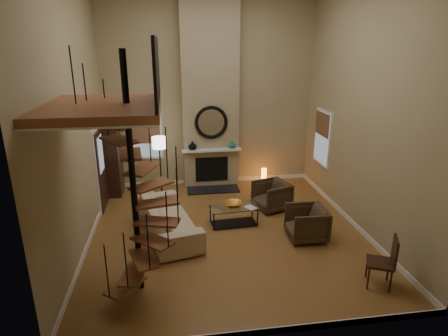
{
  "coord_description": "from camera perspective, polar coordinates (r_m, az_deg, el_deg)",
  "views": [
    {
      "loc": [
        -1.19,
        -7.61,
        4.1
      ],
      "look_at": [
        0.0,
        0.4,
        1.4
      ],
      "focal_mm": 30.32,
      "sensor_mm": 36.0,
      "label": 1
    }
  ],
  "objects": [
    {
      "name": "ground",
      "position": [
        8.73,
        0.39,
        -9.62
      ],
      "size": [
        6.0,
        6.5,
        0.01
      ],
      "primitive_type": "cube",
      "color": "#A36F34",
      "rests_on": "ground"
    },
    {
      "name": "back_wall",
      "position": [
        11.0,
        -2.22,
        11.39
      ],
      "size": [
        6.0,
        0.02,
        5.5
      ],
      "primitive_type": "cube",
      "color": "tan",
      "rests_on": "ground"
    },
    {
      "name": "front_wall",
      "position": [
        4.71,
        6.53,
        1.66
      ],
      "size": [
        6.0,
        0.02,
        5.5
      ],
      "primitive_type": "cube",
      "color": "tan",
      "rests_on": "ground"
    },
    {
      "name": "left_wall",
      "position": [
        7.94,
        -21.69,
        7.35
      ],
      "size": [
        0.02,
        6.5,
        5.5
      ],
      "primitive_type": "cube",
      "color": "tan",
      "rests_on": "ground"
    },
    {
      "name": "right_wall",
      "position": [
        8.79,
        20.38,
        8.47
      ],
      "size": [
        0.02,
        6.5,
        5.5
      ],
      "primitive_type": "cube",
      "color": "tan",
      "rests_on": "ground"
    },
    {
      "name": "baseboard_back",
      "position": [
        11.64,
        -2.05,
        -1.88
      ],
      "size": [
        6.0,
        0.02,
        0.12
      ],
      "primitive_type": "cube",
      "color": "white",
      "rests_on": "ground"
    },
    {
      "name": "baseboard_front",
      "position": [
        6.07,
        5.5,
        -23.42
      ],
      "size": [
        6.0,
        0.02,
        0.12
      ],
      "primitive_type": "cube",
      "color": "white",
      "rests_on": "ground"
    },
    {
      "name": "baseboard_left",
      "position": [
        8.8,
        -19.54,
        -10.05
      ],
      "size": [
        0.02,
        6.5,
        0.12
      ],
      "primitive_type": "cube",
      "color": "white",
      "rests_on": "ground"
    },
    {
      "name": "baseboard_right",
      "position": [
        9.57,
        18.53,
        -7.55
      ],
      "size": [
        0.02,
        6.5,
        0.12
      ],
      "primitive_type": "cube",
      "color": "white",
      "rests_on": "ground"
    },
    {
      "name": "chimney_breast",
      "position": [
        10.82,
        -2.11,
        11.27
      ],
      "size": [
        1.6,
        0.38,
        5.5
      ],
      "primitive_type": "cube",
      "color": "tan",
      "rests_on": "ground"
    },
    {
      "name": "hearth",
      "position": [
        11.03,
        -1.66,
        -3.27
      ],
      "size": [
        1.5,
        0.6,
        0.04
      ],
      "primitive_type": "cube",
      "color": "black",
      "rests_on": "ground"
    },
    {
      "name": "firebox",
      "position": [
        11.12,
        -1.86,
        -0.18
      ],
      "size": [
        0.95,
        0.02,
        0.72
      ],
      "primitive_type": "cube",
      "color": "black",
      "rests_on": "chimney_breast"
    },
    {
      "name": "mantel",
      "position": [
        10.86,
        -1.84,
        2.68
      ],
      "size": [
        1.7,
        0.18,
        0.06
      ],
      "primitive_type": "cube",
      "color": "white",
      "rests_on": "chimney_breast"
    },
    {
      "name": "mirror_frame",
      "position": [
        10.73,
        -1.93,
        6.88
      ],
      "size": [
        0.94,
        0.1,
        0.94
      ],
      "primitive_type": "torus",
      "rotation": [
        1.57,
        0.0,
        0.0
      ],
      "color": "black",
      "rests_on": "chimney_breast"
    },
    {
      "name": "mirror_disc",
      "position": [
        10.74,
        -1.93,
        6.89
      ],
      "size": [
        0.8,
        0.01,
        0.8
      ],
      "primitive_type": "cylinder",
      "rotation": [
        1.57,
        0.0,
        0.0
      ],
      "color": "white",
      "rests_on": "chimney_breast"
    },
    {
      "name": "vase_left",
      "position": [
        10.81,
        -4.78,
        3.4
      ],
      "size": [
        0.24,
        0.24,
        0.25
      ],
      "primitive_type": "imported",
      "color": "black",
      "rests_on": "mantel"
    },
    {
      "name": "vase_right",
      "position": [
        10.95,
        1.25,
        3.55
      ],
      "size": [
        0.2,
        0.2,
        0.21
      ],
      "primitive_type": "imported",
      "color": "#1B5F5F",
      "rests_on": "mantel"
    },
    {
      "name": "window_back",
      "position": [
        11.13,
        -11.94,
        5.19
      ],
      "size": [
        1.02,
        0.06,
        1.52
      ],
      "color": "white",
      "rests_on": "back_wall"
    },
    {
      "name": "window_right",
      "position": [
        10.76,
        14.62,
        4.56
      ],
      "size": [
        0.06,
        1.02,
        1.52
      ],
      "color": "white",
      "rests_on": "right_wall"
    },
    {
      "name": "entry_door",
      "position": [
        10.05,
        -18.14,
        -0.18
      ],
      "size": [
        0.1,
        1.05,
        2.16
      ],
      "color": "white",
      "rests_on": "ground"
    },
    {
      "name": "loft",
      "position": [
        5.93,
        -16.87,
        9.27
      ],
      "size": [
        1.7,
        2.2,
        1.09
      ],
      "color": "#945430",
      "rests_on": "left_wall"
    },
    {
      "name": "spiral_stair",
      "position": [
        6.29,
        -13.27,
        -3.71
      ],
      "size": [
        1.47,
        1.47,
        4.06
      ],
      "color": "black",
      "rests_on": "ground"
    },
    {
      "name": "hutch",
      "position": [
        11.0,
        -16.42,
        1.04
      ],
      "size": [
        0.42,
        0.9,
        2.01
      ],
      "primitive_type": "cube",
      "color": "black",
      "rests_on": "ground"
    },
    {
      "name": "sofa",
      "position": [
        8.59,
        -8.46,
        -7.31
      ],
      "size": [
        1.48,
        2.61,
        0.72
      ],
      "primitive_type": "imported",
      "rotation": [
        0.0,
        0.0,
        1.79
      ],
      "color": "#C7AA8A",
      "rests_on": "ground"
    },
    {
      "name": "armchair_near",
      "position": [
        9.85,
        7.57,
        -4.08
      ],
      "size": [
        1.02,
        1.01,
        0.74
      ],
      "primitive_type": "imported",
      "rotation": [
        0.0,
        0.0,
        -1.25
      ],
      "color": "#44321F",
      "rests_on": "ground"
    },
    {
      "name": "armchair_far",
      "position": [
        8.53,
        12.83,
        -8.1
      ],
      "size": [
        0.85,
        0.83,
        0.75
      ],
      "primitive_type": "imported",
      "rotation": [
        0.0,
        0.0,
        -1.61
      ],
      "color": "#44321F",
      "rests_on": "ground"
    },
    {
      "name": "coffee_table",
      "position": [
        8.94,
        1.48,
        -6.84
      ],
      "size": [
        1.17,
        0.65,
        0.44
      ],
      "color": "silver",
      "rests_on": "ground"
    },
    {
      "name": "bowl",
      "position": [
        8.89,
        1.43,
        -5.46
      ],
      "size": [
        0.42,
        0.42,
        0.1
      ],
      "primitive_type": "imported",
      "color": "#C57422",
      "rests_on": "coffee_table"
    },
    {
      "name": "book",
      "position": [
        8.79,
        3.92,
        -6.04
      ],
      "size": [
        0.31,
        0.34,
        0.03
      ],
      "primitive_type": "imported",
      "rotation": [
        0.0,
        0.0,
        0.51
      ],
      "color": "gray",
      "rests_on": "coffee_table"
    },
    {
      "name": "floor_lamp",
      "position": [
        10.3,
        -9.72,
        3.06
      ],
      "size": [
        0.38,
        0.38,
        1.7
      ],
      "color": "black",
      "rests_on": "ground"
    },
    {
      "name": "accent_lamp",
      "position": [
        11.4,
        6.02,
        -1.4
      ],
      "size": [
        0.15,
        0.15,
        0.55
      ],
      "primitive_type": "cylinder",
      "color": "orange",
      "rests_on": "ground"
    },
    {
      "name": "side_chair",
      "position": [
        7.3,
        23.24,
        -12.55
      ],
      "size": [
        0.57,
        0.57,
        0.95
      ],
      "color": "black",
      "rests_on": "ground"
    }
  ]
}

